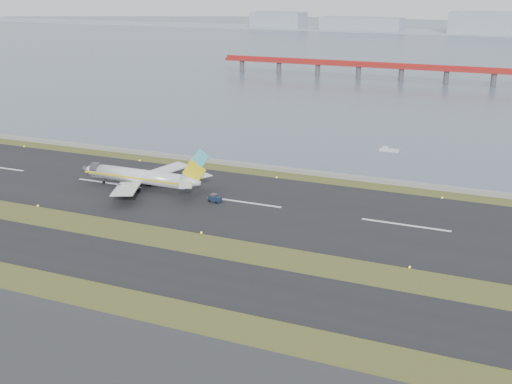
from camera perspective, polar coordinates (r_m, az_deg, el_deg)
ground at (r=134.33m, az=-6.37°, el=-4.80°), size 1000.00×1000.00×0.00m
taxiway_strip at (r=124.95m, az=-9.08°, el=-6.74°), size 1000.00×18.00×0.10m
runway_strip at (r=159.26m, az=-1.10°, el=-0.92°), size 1000.00×45.00×0.10m
seawall at (r=185.59m, az=2.70°, el=2.00°), size 1000.00×2.50×1.00m
bay_water at (r=572.85m, az=17.25°, el=12.21°), size 1400.00×800.00×1.30m
red_pier at (r=362.35m, az=16.60°, el=10.36°), size 260.00×5.00×10.20m
far_shoreline at (r=730.16m, az=19.89°, el=13.56°), size 1400.00×80.00×60.50m
airliner at (r=170.88m, az=-10.06°, el=1.34°), size 38.52×32.89×12.80m
pushback_tug at (r=159.60m, az=-3.69°, el=-0.56°), size 3.49×2.45×2.05m
workboat_near at (r=211.76m, az=11.70°, el=3.69°), size 6.31×1.99×1.53m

